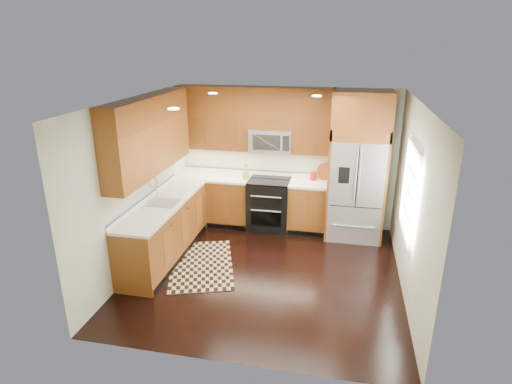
% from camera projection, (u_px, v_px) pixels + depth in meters
% --- Properties ---
extents(ground, '(4.00, 4.00, 0.00)m').
position_uv_depth(ground, '(266.00, 273.00, 6.57)').
color(ground, black).
rests_on(ground, ground).
extents(wall_back, '(4.00, 0.02, 2.60)m').
position_uv_depth(wall_back, '(286.00, 157.00, 7.97)').
color(wall_back, silver).
rests_on(wall_back, ground).
extents(wall_left, '(0.02, 4.00, 2.60)m').
position_uv_depth(wall_left, '(137.00, 184.00, 6.51)').
color(wall_left, silver).
rests_on(wall_left, ground).
extents(wall_right, '(0.02, 4.00, 2.60)m').
position_uv_depth(wall_right, '(412.00, 203.00, 5.74)').
color(wall_right, silver).
rests_on(wall_right, ground).
extents(window, '(0.04, 1.10, 1.30)m').
position_uv_depth(window, '(410.00, 191.00, 5.90)').
color(window, white).
rests_on(window, ground).
extents(base_cabinets, '(2.85, 3.00, 0.90)m').
position_uv_depth(base_cabinets, '(206.00, 217.00, 7.48)').
color(base_cabinets, brown).
rests_on(base_cabinets, ground).
extents(countertop, '(2.86, 3.01, 0.04)m').
position_uv_depth(countertop, '(215.00, 190.00, 7.40)').
color(countertop, silver).
rests_on(countertop, base_cabinets).
extents(upper_cabinets, '(2.85, 3.00, 1.15)m').
position_uv_depth(upper_cabinets, '(211.00, 126.00, 7.11)').
color(upper_cabinets, brown).
rests_on(upper_cabinets, ground).
extents(range, '(0.76, 0.67, 0.95)m').
position_uv_depth(range, '(269.00, 204.00, 7.99)').
color(range, black).
rests_on(range, ground).
extents(microwave, '(0.76, 0.40, 0.42)m').
position_uv_depth(microwave, '(271.00, 140.00, 7.71)').
color(microwave, '#B2B2B7').
rests_on(microwave, ground).
extents(refrigerator, '(0.98, 0.75, 2.60)m').
position_uv_depth(refrigerator, '(357.00, 167.00, 7.38)').
color(refrigerator, '#B2B2B7').
rests_on(refrigerator, ground).
extents(sink_faucet, '(0.54, 0.44, 0.37)m').
position_uv_depth(sink_faucet, '(161.00, 199.00, 6.78)').
color(sink_faucet, '#B2B2B7').
rests_on(sink_faucet, countertop).
extents(rug, '(1.41, 1.82, 0.01)m').
position_uv_depth(rug, '(202.00, 265.00, 6.78)').
color(rug, black).
rests_on(rug, ground).
extents(knife_block, '(0.10, 0.13, 0.27)m').
position_uv_depth(knife_block, '(246.00, 173.00, 7.91)').
color(knife_block, '#A59250').
rests_on(knife_block, countertop).
extents(utensil_crock, '(0.15, 0.15, 0.33)m').
position_uv_depth(utensil_crock, '(313.00, 174.00, 7.82)').
color(utensil_crock, maroon).
rests_on(utensil_crock, countertop).
extents(cutting_board, '(0.35, 0.35, 0.02)m').
position_uv_depth(cutting_board, '(325.00, 179.00, 7.89)').
color(cutting_board, brown).
rests_on(cutting_board, countertop).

